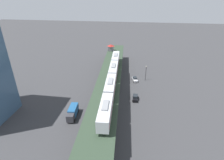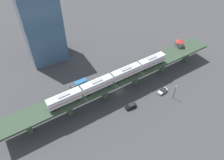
% 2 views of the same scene
% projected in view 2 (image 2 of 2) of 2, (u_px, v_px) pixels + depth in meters
% --- Properties ---
extents(ground_plane, '(400.00, 400.00, 0.00)m').
position_uv_depth(ground_plane, '(118.00, 91.00, 89.74)').
color(ground_plane, '#38383A').
extents(elevated_viaduct, '(14.15, 92.35, 7.92)m').
position_uv_depth(elevated_viaduct, '(119.00, 79.00, 85.16)').
color(elevated_viaduct, '#2C3D2C').
rests_on(elevated_viaduct, ground).
extents(subway_train, '(5.94, 49.88, 4.45)m').
position_uv_depth(subway_train, '(112.00, 78.00, 80.15)').
color(subway_train, silver).
rests_on(subway_train, elevated_viaduct).
extents(signal_hut, '(3.42, 3.42, 3.40)m').
position_uv_depth(signal_hut, '(180.00, 43.00, 98.13)').
color(signal_hut, slate).
rests_on(signal_hut, elevated_viaduct).
extents(street_car_black, '(2.02, 4.44, 1.89)m').
position_uv_depth(street_car_black, '(131.00, 106.00, 82.72)').
color(street_car_black, black).
rests_on(street_car_black, ground).
extents(street_car_white, '(2.82, 4.71, 1.89)m').
position_uv_depth(street_car_white, '(163.00, 91.00, 88.64)').
color(street_car_white, silver).
rests_on(street_car_white, ground).
extents(delivery_truck, '(2.95, 7.38, 3.20)m').
position_uv_depth(delivery_truck, '(79.00, 85.00, 90.04)').
color(delivery_truck, '#333338').
rests_on(delivery_truck, ground).
extents(street_lamp, '(0.44, 0.44, 6.94)m').
position_uv_depth(street_lamp, '(175.00, 91.00, 84.00)').
color(street_lamp, black).
rests_on(street_lamp, ground).
extents(office_tower, '(16.00, 16.00, 36.00)m').
position_uv_depth(office_tower, '(40.00, 22.00, 95.17)').
color(office_tower, '#3D5B7A').
rests_on(office_tower, ground).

